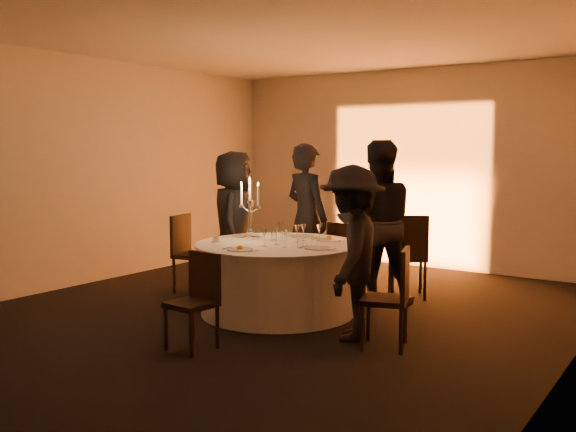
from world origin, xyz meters
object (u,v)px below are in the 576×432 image
Objects in this scene: coffee_cup at (216,239)px; chair_back_left at (344,251)px; guest_left at (233,221)px; chair_back_right at (408,251)px; chair_front at (197,295)px; banquet_table at (278,278)px; guest_right at (352,252)px; guest_back_right at (377,223)px; chair_left at (188,249)px; chair_right at (393,292)px; candelabra at (250,217)px; guest_back_left at (307,217)px.

chair_back_left is at bearing 73.26° from coffee_cup.
chair_back_left is 0.48× the size of guest_left.
chair_back_right reaches higher than chair_front.
banquet_table is 1.09× the size of guest_right.
chair_front is (0.16, -2.98, 0.01)m from chair_back_left.
guest_back_right reaches higher than chair_back_left.
chair_left is 8.79× the size of coffee_cup.
chair_right is (0.67, -1.88, -0.06)m from chair_back_right.
chair_front is 0.49× the size of guest_left.
banquet_table is 1.33m from guest_back_right.
guest_left is at bearing -9.77° from chair_back_right.
chair_right is at bearing 130.38° from chair_back_left.
coffee_cup is (-0.72, 1.11, 0.32)m from chair_front.
candelabra is (-0.59, 1.56, 0.54)m from chair_front.
coffee_cup reaches higher than banquet_table.
chair_back_left is 1.59m from candelabra.
chair_back_left is 0.46× the size of guest_back_left.
guest_right is (1.01, 1.03, 0.34)m from chair_front.
chair_back_left is at bearing -73.38° from guest_back_right.
coffee_cup is 0.51m from candelabra.
guest_back_right is (2.25, 0.74, 0.40)m from chair_left.
guest_back_right is (0.75, -0.58, 0.47)m from chair_back_left.
chair_right is 2.20m from candelabra.
guest_right reaches higher than banquet_table.
candelabra is (0.13, 0.44, 0.22)m from coffee_cup.
guest_left is at bearing 40.30° from chair_back_left.
chair_back_right is 2.00m from chair_right.
candelabra is (-0.43, -1.43, 0.54)m from chair_back_left.
guest_right is 2.32× the size of candelabra.
banquet_table is 1.57m from chair_left.
candelabra is at bearing -158.40° from guest_left.
guest_back_left is at bearing 107.00° from banquet_table.
chair_right is at bearing 62.72° from guest_right.
guest_right is at bearing -144.87° from guest_left.
guest_left reaches higher than guest_right.
guest_back_right is (1.06, -0.16, 0.02)m from guest_back_left.
guest_back_right is 1.44m from guest_right.
banquet_table is 1.56m from chair_back_left.
chair_right is 2.98m from guest_left.
banquet_table is 1.70m from chair_back_right.
guest_right is at bearing -2.62° from coffee_cup.
chair_front is 7.83× the size of coffee_cup.
banquet_table is at bearing -128.92° from guest_right.
chair_back_left is 1.98m from coffee_cup.
chair_back_right is at bearing 167.31° from guest_right.
chair_front is at bearing -69.26° from candelabra.
chair_left is 1.17m from candelabra.
guest_left reaches higher than candelabra.
guest_back_left is 2.62× the size of candelabra.
banquet_table is 0.95× the size of guest_back_right.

